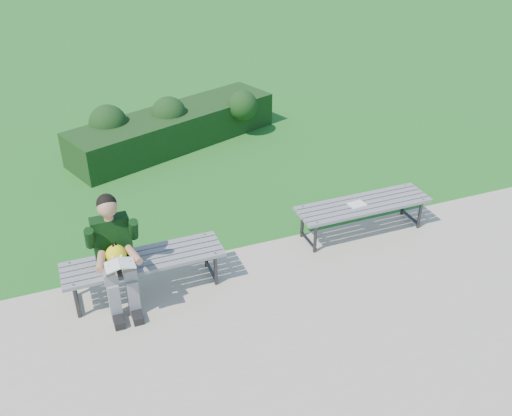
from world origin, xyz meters
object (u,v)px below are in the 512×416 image
at_px(hedge, 172,125).
at_px(bench_right, 363,207).
at_px(seated_boy, 115,250).
at_px(paper_sheet, 357,204).
at_px(bench_left, 144,262).

distance_m(hedge, bench_right, 4.04).
height_order(seated_boy, paper_sheet, seated_boy).
relative_size(hedge, paper_sheet, 16.57).
distance_m(bench_left, paper_sheet, 2.83).
xyz_separation_m(bench_right, seated_boy, (-3.23, -0.26, 0.30)).
xyz_separation_m(hedge, bench_right, (1.63, -3.70, 0.05)).
bearing_deg(bench_left, paper_sheet, 3.36).
bearing_deg(bench_left, seated_boy, -162.91).
xyz_separation_m(bench_right, paper_sheet, (-0.10, -0.00, 0.06)).
xyz_separation_m(hedge, paper_sheet, (1.53, -3.70, 0.11)).
bearing_deg(paper_sheet, hedge, 112.44).
distance_m(hedge, paper_sheet, 4.00).
height_order(hedge, paper_sheet, hedge).
bearing_deg(bench_right, bench_left, -176.75).
distance_m(hedge, seated_boy, 4.28).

